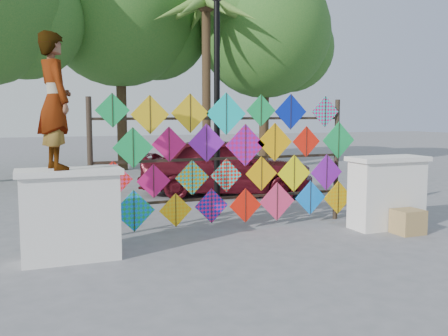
{
  "coord_description": "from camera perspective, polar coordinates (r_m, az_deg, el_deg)",
  "views": [
    {
      "loc": [
        -3.2,
        -7.29,
        2.02
      ],
      "look_at": [
        -0.1,
        0.6,
        1.11
      ],
      "focal_mm": 40.0,
      "sensor_mm": 36.0,
      "label": 1
    }
  ],
  "objects": [
    {
      "name": "ground",
      "position": [
        8.21,
        2.2,
        -8.09
      ],
      "size": [
        80.0,
        80.0,
        0.0
      ],
      "primitive_type": "plane",
      "color": "gray",
      "rests_on": "ground"
    },
    {
      "name": "lamppost",
      "position": [
        9.95,
        -0.82,
        10.02
      ],
      "size": [
        0.28,
        0.28,
        4.46
      ],
      "color": "black",
      "rests_on": "ground"
    },
    {
      "name": "cardboard_box_near",
      "position": [
        9.06,
        20.28,
        -5.78
      ],
      "size": [
        0.47,
        0.42,
        0.42
      ],
      "primitive_type": "cube",
      "color": "#A58750",
      "rests_on": "ground"
    },
    {
      "name": "parapet_left",
      "position": [
        7.24,
        -17.16,
        -5.04
      ],
      "size": [
        1.4,
        0.65,
        1.28
      ],
      "color": "white",
      "rests_on": "ground"
    },
    {
      "name": "kite_rack",
      "position": [
        8.71,
        0.99,
        0.91
      ],
      "size": [
        4.97,
        0.24,
        2.4
      ],
      "color": "black",
      "rests_on": "ground"
    },
    {
      "name": "vendor_woman",
      "position": [
        7.1,
        -18.78,
        7.24
      ],
      "size": [
        0.59,
        0.76,
        1.83
      ],
      "primitive_type": "imported",
      "rotation": [
        0.0,
        0.0,
        1.82
      ],
      "color": "#99999E",
      "rests_on": "parapet_left"
    },
    {
      "name": "cardboard_box_far",
      "position": [
        9.08,
        20.21,
        -6.11
      ],
      "size": [
        0.36,
        0.33,
        0.3
      ],
      "primitive_type": "cube",
      "color": "#A58750",
      "rests_on": "ground"
    },
    {
      "name": "tree_mid",
      "position": [
        18.99,
        -11.54,
        17.44
      ],
      "size": [
        6.3,
        5.6,
        8.61
      ],
      "color": "#43321D",
      "rests_on": "ground"
    },
    {
      "name": "sedan",
      "position": [
        12.48,
        0.27,
        0.21
      ],
      "size": [
        4.59,
        3.35,
        1.45
      ],
      "primitive_type": "imported",
      "rotation": [
        0.0,
        0.0,
        1.14
      ],
      "color": "#4F0D16",
      "rests_on": "ground"
    },
    {
      "name": "tree_east",
      "position": [
        18.98,
        4.89,
        15.13
      ],
      "size": [
        5.4,
        4.8,
        7.42
      ],
      "color": "#43321D",
      "rests_on": "ground"
    },
    {
      "name": "palm_tree",
      "position": [
        16.48,
        -2.06,
        16.41
      ],
      "size": [
        3.62,
        3.62,
        5.83
      ],
      "color": "#43321D",
      "rests_on": "ground"
    },
    {
      "name": "parapet_right",
      "position": [
        9.32,
        18.13,
        -2.61
      ],
      "size": [
        1.4,
        0.65,
        1.28
      ],
      "color": "white",
      "rests_on": "ground"
    }
  ]
}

